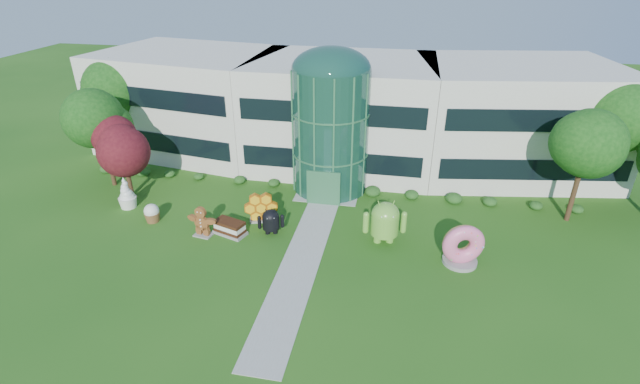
% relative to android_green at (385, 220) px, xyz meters
% --- Properties ---
extents(ground, '(140.00, 140.00, 0.00)m').
position_rel_android_green_xyz_m(ground, '(-4.97, -4.55, -1.73)').
color(ground, '#215114').
rests_on(ground, ground).
extents(building, '(46.00, 15.00, 9.30)m').
position_rel_android_green_xyz_m(building, '(-4.97, 13.45, 2.92)').
color(building, beige).
rests_on(building, ground).
extents(atrium, '(6.00, 6.00, 9.80)m').
position_rel_android_green_xyz_m(atrium, '(-4.97, 7.45, 3.17)').
color(atrium, '#194738').
rests_on(atrium, ground).
extents(walkway, '(2.40, 20.00, 0.04)m').
position_rel_android_green_xyz_m(walkway, '(-4.97, -2.55, -1.71)').
color(walkway, '#9E9E93').
rests_on(walkway, ground).
extents(tree_red, '(4.00, 4.00, 6.00)m').
position_rel_android_green_xyz_m(tree_red, '(-20.47, 2.95, 1.27)').
color(tree_red, '#3F0C14').
rests_on(tree_red, ground).
extents(trees_backdrop, '(52.00, 8.00, 8.40)m').
position_rel_android_green_xyz_m(trees_backdrop, '(-4.97, 8.45, 2.47)').
color(trees_backdrop, '#104210').
rests_on(trees_backdrop, ground).
extents(android_green, '(3.39, 2.59, 3.45)m').
position_rel_android_green_xyz_m(android_green, '(0.00, 0.00, 0.00)').
color(android_green, '#69AF38').
rests_on(android_green, ground).
extents(android_black, '(2.20, 1.79, 2.16)m').
position_rel_android_green_xyz_m(android_black, '(-7.77, -0.44, -0.64)').
color(android_black, black).
rests_on(android_black, ground).
extents(donut, '(2.95, 1.98, 2.81)m').
position_rel_android_green_xyz_m(donut, '(4.90, -1.51, -0.32)').
color(donut, '#D95299').
rests_on(donut, ground).
extents(gingerbread, '(2.57, 1.33, 2.26)m').
position_rel_android_green_xyz_m(gingerbread, '(-12.34, -1.58, -0.59)').
color(gingerbread, brown).
rests_on(gingerbread, ground).
extents(ice_cream_sandwich, '(2.54, 1.82, 1.02)m').
position_rel_android_green_xyz_m(ice_cream_sandwich, '(-10.57, -1.05, -1.22)').
color(ice_cream_sandwich, black).
rests_on(ice_cream_sandwich, ground).
extents(honeycomb, '(2.71, 1.63, 2.01)m').
position_rel_android_green_xyz_m(honeycomb, '(-8.95, 1.12, -0.72)').
color(honeycomb, yellow).
rests_on(honeycomb, ground).
extents(froyo, '(1.57, 1.57, 2.49)m').
position_rel_android_green_xyz_m(froyo, '(-19.65, 1.13, -0.48)').
color(froyo, white).
rests_on(froyo, ground).
extents(cupcake, '(1.19, 1.19, 1.39)m').
position_rel_android_green_xyz_m(cupcake, '(-16.74, -0.48, -1.03)').
color(cupcake, white).
rests_on(cupcake, ground).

